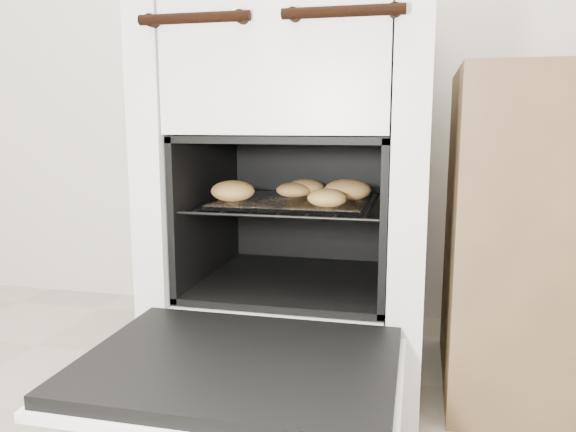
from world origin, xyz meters
name	(u,v)px	position (x,y,z in m)	size (l,w,h in m)	color
stove	(301,187)	(0.13, 1.13, 0.50)	(0.66, 0.74, 1.01)	silver
oven_door	(239,368)	(0.13, 0.57, 0.22)	(0.59, 0.46, 0.04)	black
oven_rack	(296,203)	(0.13, 1.06, 0.46)	(0.48, 0.46, 0.01)	black
foil_sheet	(294,201)	(0.13, 1.04, 0.47)	(0.37, 0.33, 0.01)	white
baked_rolls	(302,191)	(0.15, 1.03, 0.50)	(0.43, 0.31, 0.05)	tan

